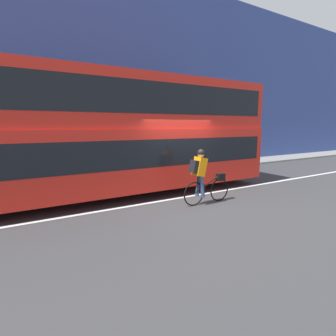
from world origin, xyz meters
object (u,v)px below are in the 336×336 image
at_px(cyclist_on_bike, 203,175).
at_px(trash_bin, 143,163).
at_px(bus, 110,131).
at_px(street_sign_post, 200,139).

xyz_separation_m(cyclist_on_bike, trash_bin, (0.68, 5.49, -0.36)).
relative_size(bus, street_sign_post, 4.16).
distance_m(cyclist_on_bike, trash_bin, 5.54).
bearing_deg(bus, trash_bin, 50.38).
distance_m(bus, street_sign_post, 6.94).
distance_m(cyclist_on_bike, street_sign_post, 6.89).
distance_m(trash_bin, street_sign_post, 3.59).
xyz_separation_m(bus, cyclist_on_bike, (2.01, -2.24, -1.26)).
xyz_separation_m(bus, trash_bin, (2.69, 3.25, -1.62)).
xyz_separation_m(trash_bin, street_sign_post, (3.43, -0.01, 1.08)).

